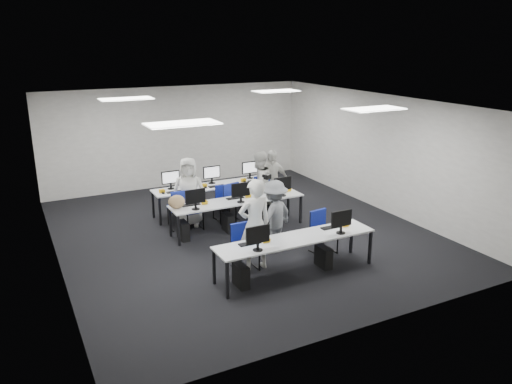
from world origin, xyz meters
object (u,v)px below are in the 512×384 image
chair_2 (192,217)px  chair_5 (179,216)px  chair_3 (226,210)px  desk_front (296,240)px  photographer (274,216)px  chair_7 (259,200)px  chair_0 (245,255)px  chair_6 (226,208)px  student_3 (271,181)px  student_2 (189,192)px  student_0 (255,225)px  chair_1 (323,240)px  chair_4 (266,203)px  student_1 (259,184)px  desk_mid (238,202)px

chair_2 → chair_5: (-0.26, 0.16, 0.03)m
chair_3 → desk_front: bearing=-81.8°
desk_front → chair_2: bearing=106.3°
chair_5 → photographer: 2.62m
chair_7 → desk_front: bearing=-94.0°
chair_0 → chair_6: size_ratio=0.91×
photographer → student_3: bearing=-140.3°
student_3 → chair_0: bearing=-118.4°
student_3 → student_2: bearing=-171.0°
photographer → student_0: bearing=15.0°
student_0 → photographer: size_ratio=1.18×
chair_1 → student_0: (-1.63, -0.04, 0.63)m
chair_3 → student_0: 2.86m
chair_4 → student_1: bearing=174.9°
student_3 → chair_5: bearing=-169.4°
chair_2 → chair_7: size_ratio=0.96×
chair_3 → chair_0: bearing=-97.9°
photographer → chair_7: bearing=-133.6°
desk_front → chair_0: chair_0 is taller
chair_1 → chair_7: bearing=81.0°
chair_5 → chair_7: bearing=9.3°
chair_5 → student_1: size_ratio=0.58×
desk_front → student_3: 3.68m
chair_3 → student_2: 1.05m
student_2 → student_3: student_2 is taller
chair_2 → chair_7: (2.00, 0.37, 0.01)m
chair_2 → photographer: size_ratio=0.56×
desk_front → student_1: 3.35m
student_1 → chair_3: bearing=-21.4°
chair_5 → chair_7: (2.25, 0.21, -0.02)m
chair_3 → chair_4: size_ratio=0.89×
desk_mid → student_3: bearing=31.7°
chair_5 → student_2: bearing=18.4°
chair_1 → chair_7: size_ratio=0.98×
chair_2 → student_2: 0.60m
chair_3 → student_1: (0.89, -0.05, 0.56)m
chair_3 → chair_7: 1.11m
chair_5 → chair_6: bearing=4.8°
desk_front → chair_6: chair_6 is taller
chair_5 → student_2: (0.28, 0.07, 0.53)m
desk_front → chair_3: size_ratio=3.66×
chair_0 → student_2: 2.83m
student_1 → student_2: (-1.78, 0.18, -0.00)m
desk_mid → student_2: size_ratio=1.92×
chair_0 → student_2: student_2 is taller
chair_2 → chair_6: (0.97, 0.18, 0.03)m
chair_4 → student_3: 0.61m
chair_3 → student_3: (1.35, 0.15, 0.53)m
chair_4 → chair_1: bearing=-88.0°
desk_front → chair_1: chair_1 is taller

